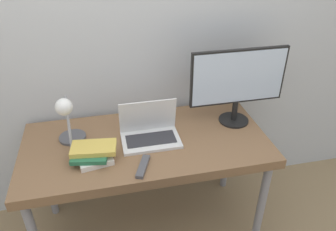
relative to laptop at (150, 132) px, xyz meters
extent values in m
cube|color=silver|center=(-0.03, 0.40, 0.49)|extent=(8.00, 0.05, 2.60)
cube|color=brown|center=(-0.03, -0.01, -0.08)|extent=(1.46, 0.70, 0.06)
cylinder|color=gray|center=(0.64, -0.30, -0.46)|extent=(0.05, 0.05, 0.70)
cylinder|color=gray|center=(-0.70, 0.28, -0.46)|extent=(0.05, 0.05, 0.70)
cylinder|color=gray|center=(0.64, 0.28, -0.46)|extent=(0.05, 0.05, 0.70)
cube|color=silver|center=(0.00, -0.03, -0.04)|extent=(0.34, 0.22, 0.02)
cube|color=#2D2D33|center=(0.00, -0.03, -0.03)|extent=(0.29, 0.13, 0.00)
cube|color=silver|center=(0.00, 0.06, 0.08)|extent=(0.34, 0.04, 0.22)
cube|color=silver|center=(0.00, 0.06, 0.08)|extent=(0.31, 0.03, 0.19)
cylinder|color=black|center=(0.57, 0.08, -0.04)|extent=(0.19, 0.19, 0.01)
cylinder|color=black|center=(0.57, 0.08, 0.03)|extent=(0.04, 0.04, 0.14)
cube|color=black|center=(0.57, 0.09, 0.27)|extent=(0.61, 0.02, 0.35)
cube|color=silver|center=(0.57, 0.07, 0.27)|extent=(0.58, 0.00, 0.33)
cylinder|color=#4C4C51|center=(-0.46, 0.11, -0.04)|extent=(0.16, 0.16, 0.02)
cylinder|color=#99999E|center=(-0.46, 0.04, 0.11)|extent=(0.02, 0.14, 0.28)
sphere|color=white|center=(-0.46, -0.02, 0.24)|extent=(0.09, 0.09, 0.09)
cube|color=silver|center=(-0.33, -0.14, -0.03)|extent=(0.20, 0.18, 0.03)
cube|color=#286B47|center=(-0.35, -0.13, 0.00)|extent=(0.22, 0.20, 0.03)
cube|color=gold|center=(-0.33, -0.12, 0.02)|extent=(0.26, 0.16, 0.03)
cube|color=#4C4C51|center=(-0.08, -0.26, -0.04)|extent=(0.10, 0.18, 0.02)
camera|label=1|loc=(-0.25, -1.60, 1.10)|focal=35.00mm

